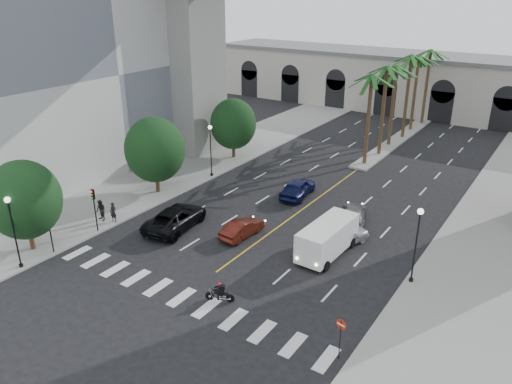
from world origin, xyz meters
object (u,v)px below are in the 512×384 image
car_a (341,235)px  car_e (298,188)px  lamp_post_left_far (211,146)px  lamp_post_left_near (13,227)px  car_b (242,229)px  car_d (353,213)px  lamp_post_right (417,239)px  car_c (176,218)px  pedestrian_b (101,210)px  do_not_enter_sign (341,331)px  cargo_van (327,238)px  pedestrian_a (113,212)px  traffic_signal_near (49,223)px  traffic_signal_far (94,203)px  motorcycle_rider (221,293)px

car_a → car_e: car_e is taller
lamp_post_left_far → lamp_post_left_near: bearing=-90.0°
car_b → car_d: (6.04, 7.26, 0.01)m
lamp_post_right → car_b: lamp_post_right is taller
car_b → car_e: bearing=-85.1°
car_c → car_d: bearing=-149.8°
pedestrian_b → do_not_enter_sign: do_not_enter_sign is taller
cargo_van → pedestrian_a: bearing=-161.2°
lamp_post_right → cargo_van: lamp_post_right is taller
traffic_signal_near → car_d: (15.84, 16.99, -1.83)m
lamp_post_left_near → car_e: bearing=65.8°
lamp_post_right → do_not_enter_sign: size_ratio=2.17×
lamp_post_left_near → car_d: bearing=50.7°
lamp_post_left_near → traffic_signal_far: lamp_post_left_near is taller
lamp_post_left_near → traffic_signal_near: lamp_post_left_near is taller
lamp_post_right → car_b: size_ratio=1.31×
pedestrian_a → car_a: bearing=12.0°
cargo_van → do_not_enter_sign: do_not_enter_sign is taller
car_c → car_d: 14.42m
car_e → car_c: bearing=58.4°
car_b → car_e: size_ratio=0.82×
car_a → car_b: bearing=43.2°
pedestrian_a → lamp_post_right: bearing=1.5°
traffic_signal_far → car_c: (4.56, 4.01, -1.65)m
car_d → do_not_enter_sign: do_not_enter_sign is taller
motorcycle_rider → car_b: size_ratio=0.43×
lamp_post_right → car_b: 13.17m
car_e → car_d: bearing=155.8°
car_c → pedestrian_a: 5.23m
lamp_post_left_far → car_e: lamp_post_left_far is taller
lamp_post_left_far → car_b: (9.90, -8.78, -2.55)m
car_c → car_e: 12.00m
car_b → cargo_van: cargo_van is taller
car_e → pedestrian_a: pedestrian_a is taller
car_b → pedestrian_a: size_ratio=2.48×
lamp_post_left_far → pedestrian_a: lamp_post_left_far is taller
car_d → cargo_van: size_ratio=0.81×
lamp_post_right → do_not_enter_sign: bearing=-95.6°
car_a → car_c: (-12.13, -4.67, 0.06)m
car_a → lamp_post_right: bearing=-180.0°
traffic_signal_near → car_e: size_ratio=0.74×
traffic_signal_near → car_d: bearing=47.0°
car_a → do_not_enter_sign: bearing=134.3°
lamp_post_right → car_c: bearing=-172.2°
car_b → lamp_post_right: bearing=-173.3°
do_not_enter_sign → car_a: bearing=125.9°
car_b → car_c: 5.51m
motorcycle_rider → car_c: car_c is taller
traffic_signal_far → cargo_van: traffic_signal_far is taller
lamp_post_right → car_e: 15.80m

